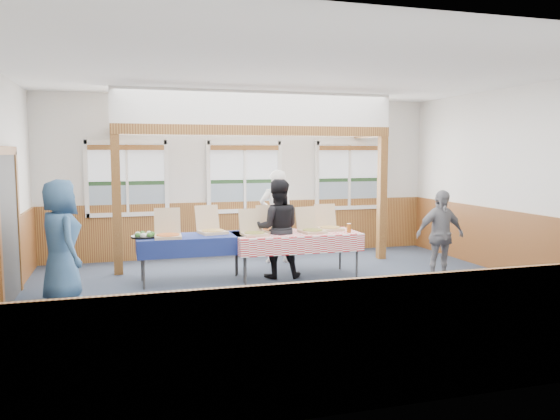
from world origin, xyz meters
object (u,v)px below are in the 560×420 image
object	(u,v)px
woman_white	(277,216)
table_right	(296,236)
table_left	(192,239)
man_blue	(61,241)
person_grey	(440,235)
woman_black	(277,229)

from	to	relation	value
woman_white	table_right	bearing A→B (deg)	93.51
table_left	woman_white	size ratio (longest dim) A/B	1.08
man_blue	person_grey	distance (m)	5.86
woman_white	woman_black	world-z (taller)	woman_white
table_right	woman_black	bearing A→B (deg)	172.10
woman_white	woman_black	bearing A→B (deg)	79.24
table_right	woman_white	distance (m)	1.29
table_right	woman_white	bearing A→B (deg)	94.38
table_left	person_grey	size ratio (longest dim) A/B	1.29
person_grey	man_blue	bearing A→B (deg)	176.00
woman_black	person_grey	xyz separation A→B (m)	(2.53, -0.91, -0.08)
table_left	man_blue	size ratio (longest dim) A/B	1.11
woman_white	person_grey	distance (m)	3.05
woman_white	man_blue	xyz separation A→B (m)	(-3.66, -1.79, -0.02)
woman_black	woman_white	bearing A→B (deg)	-93.95
table_left	person_grey	xyz separation A→B (m)	(3.93, -0.99, 0.04)
person_grey	table_right	bearing A→B (deg)	158.44
man_blue	person_grey	size ratio (longest dim) A/B	1.16
table_left	woman_black	xyz separation A→B (m)	(1.41, -0.08, 0.13)
table_left	table_right	xyz separation A→B (m)	(1.71, -0.16, 0.01)
table_left	woman_black	world-z (taller)	woman_black
table_right	woman_white	world-z (taller)	woman_white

